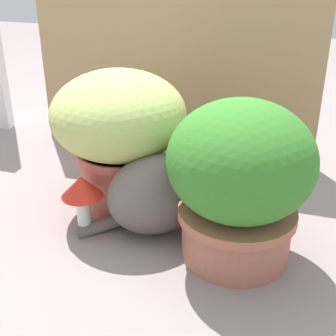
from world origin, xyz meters
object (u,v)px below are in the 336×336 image
at_px(mushroom_ornament_red, 82,192).
at_px(leafy_planter, 240,179).
at_px(grass_planter, 119,130).
at_px(cat, 163,189).

bearing_deg(mushroom_ornament_red, leafy_planter, 2.99).
bearing_deg(grass_planter, mushroom_ornament_red, -102.14).
bearing_deg(leafy_planter, mushroom_ornament_red, -177.01).
xyz_separation_m(grass_planter, mushroom_ornament_red, (-0.04, -0.17, -0.11)).
bearing_deg(leafy_planter, grass_planter, 157.27).
relative_size(grass_planter, leafy_planter, 1.00).
relative_size(grass_planter, mushroom_ornament_red, 2.40).
distance_m(grass_planter, cat, 0.22).
relative_size(cat, mushroom_ornament_red, 2.22).
xyz_separation_m(grass_planter, cat, (0.16, -0.10, -0.11)).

